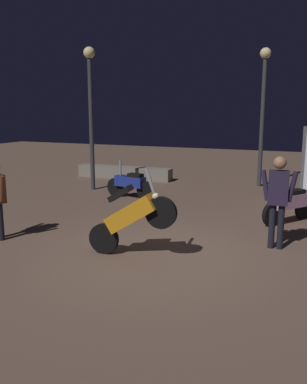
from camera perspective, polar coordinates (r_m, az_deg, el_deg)
ground_plane at (r=7.66m, az=0.20°, el=-8.54°), size 40.00×40.00×0.00m
motorcycle_orange_foreground at (r=7.34m, az=-3.09°, el=-3.38°), size 1.66×0.36×1.63m
motorcycle_pink_parked_left at (r=10.11m, az=18.12°, el=-1.60°), size 1.02×1.43×1.11m
motorcycle_blue_parked_right at (r=12.21m, az=-3.22°, el=1.13°), size 1.65×0.47×1.11m
person_rider_beside at (r=8.04m, az=16.73°, el=-0.25°), size 0.67×0.26×1.76m
streetlamp_near at (r=14.42m, az=14.82°, el=12.25°), size 0.36×0.36×4.53m
streetlamp_far at (r=13.53m, az=-8.63°, el=12.44°), size 0.36×0.36×4.47m
planter_wall_low at (r=15.81m, az=-4.04°, el=2.70°), size 3.75×0.50×0.45m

